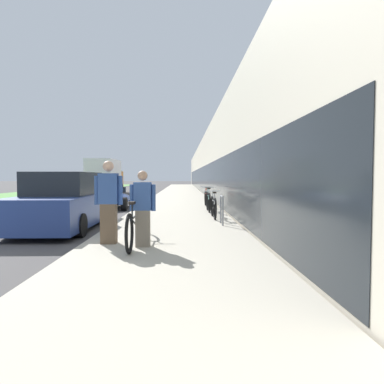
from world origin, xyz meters
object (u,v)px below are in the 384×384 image
object	(u,v)px
cruiser_bike_nearest	(214,207)
cruiser_bike_middle	(208,201)
bike_rack_hoop	(222,207)
parked_sedan_curbside	(65,203)
cruiser_bike_farthest	(206,198)
person_rider	(143,209)
moving_truck	(105,177)
person_bystander	(109,202)
vintage_roadster_curbside	(112,199)
tandem_bicycle	(137,224)

from	to	relation	value
cruiser_bike_nearest	cruiser_bike_middle	size ratio (longest dim) A/B	1.00
bike_rack_hoop	parked_sedan_curbside	world-z (taller)	parked_sedan_curbside
cruiser_bike_farthest	bike_rack_hoop	bearing A→B (deg)	-89.52
person_rider	moving_truck	size ratio (longest dim) A/B	0.24
cruiser_bike_nearest	moving_truck	xyz separation A→B (m)	(-7.93, 19.00, 1.01)
person_bystander	vintage_roadster_curbside	xyz separation A→B (m)	(-1.82, 9.12, -0.55)
cruiser_bike_nearest	moving_truck	bearing A→B (deg)	112.65
tandem_bicycle	person_bystander	bearing A→B (deg)	-178.55
person_rider	moving_truck	xyz separation A→B (m)	(-6.09, 23.70, 0.63)
cruiser_bike_nearest	cruiser_bike_middle	bearing A→B (deg)	90.38
bike_rack_hoop	parked_sedan_curbside	distance (m)	4.56
cruiser_bike_nearest	vintage_roadster_curbside	world-z (taller)	cruiser_bike_nearest
person_bystander	cruiser_bike_farthest	world-z (taller)	person_bystander
vintage_roadster_curbside	cruiser_bike_nearest	bearing A→B (deg)	-47.18
cruiser_bike_nearest	parked_sedan_curbside	bearing A→B (deg)	-160.52
parked_sedan_curbside	person_bystander	bearing A→B (deg)	-56.21
person_bystander	person_rider	bearing A→B (deg)	-24.56
bike_rack_hoop	person_bystander	bearing A→B (deg)	-133.85
cruiser_bike_middle	moving_truck	world-z (taller)	moving_truck
person_rider	moving_truck	bearing A→B (deg)	104.41
cruiser_bike_nearest	cruiser_bike_farthest	size ratio (longest dim) A/B	0.99
tandem_bicycle	person_bystander	size ratio (longest dim) A/B	1.61
cruiser_bike_nearest	vintage_roadster_curbside	distance (m)	6.49
person_rider	cruiser_bike_farthest	bearing A→B (deg)	78.32
bike_rack_hoop	cruiser_bike_nearest	world-z (taller)	cruiser_bike_nearest
person_bystander	cruiser_bike_nearest	bearing A→B (deg)	59.25
tandem_bicycle	cruiser_bike_nearest	xyz separation A→B (m)	(2.01, 4.34, -0.01)
tandem_bicycle	vintage_roadster_curbside	size ratio (longest dim) A/B	0.71
moving_truck	tandem_bicycle	bearing A→B (deg)	-75.77
cruiser_bike_farthest	person_rider	bearing A→B (deg)	-101.68
tandem_bicycle	bike_rack_hoop	size ratio (longest dim) A/B	3.31
person_bystander	moving_truck	bearing A→B (deg)	102.87
person_rider	parked_sedan_curbside	size ratio (longest dim) A/B	0.32
cruiser_bike_nearest	vintage_roadster_curbside	xyz separation A→B (m)	(-4.41, 4.76, -0.06)
cruiser_bike_farthest	vintage_roadster_curbside	xyz separation A→B (m)	(-4.47, 0.31, -0.07)
vintage_roadster_curbside	person_bystander	bearing A→B (deg)	-78.70
tandem_bicycle	person_rider	distance (m)	0.54
parked_sedan_curbside	moving_truck	distance (m)	20.88
vintage_roadster_curbside	person_rider	bearing A→B (deg)	-74.79
person_bystander	parked_sedan_curbside	world-z (taller)	person_bystander
cruiser_bike_farthest	moving_truck	xyz separation A→B (m)	(-7.98, 14.55, 1.00)
person_bystander	bike_rack_hoop	xyz separation A→B (m)	(2.69, 2.80, -0.36)
tandem_bicycle	parked_sedan_curbside	xyz separation A→B (m)	(-2.44, 2.77, 0.24)
cruiser_bike_nearest	person_bystander	bearing A→B (deg)	-120.75
bike_rack_hoop	cruiser_bike_middle	world-z (taller)	cruiser_bike_middle
tandem_bicycle	cruiser_bike_nearest	bearing A→B (deg)	65.18
cruiser_bike_farthest	cruiser_bike_nearest	bearing A→B (deg)	-90.67
person_bystander	cruiser_bike_farthest	size ratio (longest dim) A/B	0.96
cruiser_bike_middle	parked_sedan_curbside	world-z (taller)	parked_sedan_curbside
cruiser_bike_farthest	parked_sedan_curbside	bearing A→B (deg)	-126.79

